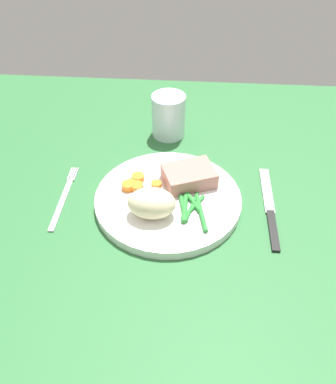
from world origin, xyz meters
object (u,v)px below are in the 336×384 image
fork (64,197)px  knife (270,209)px  dinner_plate (168,200)px  meat_portion (189,176)px  water_glass (169,118)px

fork → knife: size_ratio=0.81×
dinner_plate → meat_portion: 5.80cm
meat_portion → knife: (14.35, -4.34, -2.87)cm
meat_portion → fork: size_ratio=0.53×
meat_portion → water_glass: bearing=105.9°
knife → water_glass: bearing=129.4°
dinner_plate → water_glass: size_ratio=2.83×
water_glass → meat_portion: bearing=-74.1°
meat_portion → knife: size_ratio=0.43×
fork → water_glass: bearing=55.1°
dinner_plate → fork: 18.78cm
fork → water_glass: 28.15cm
dinner_plate → meat_portion: (3.47, 4.05, 2.27)cm
fork → dinner_plate: bearing=4.0°
knife → water_glass: water_glass is taller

